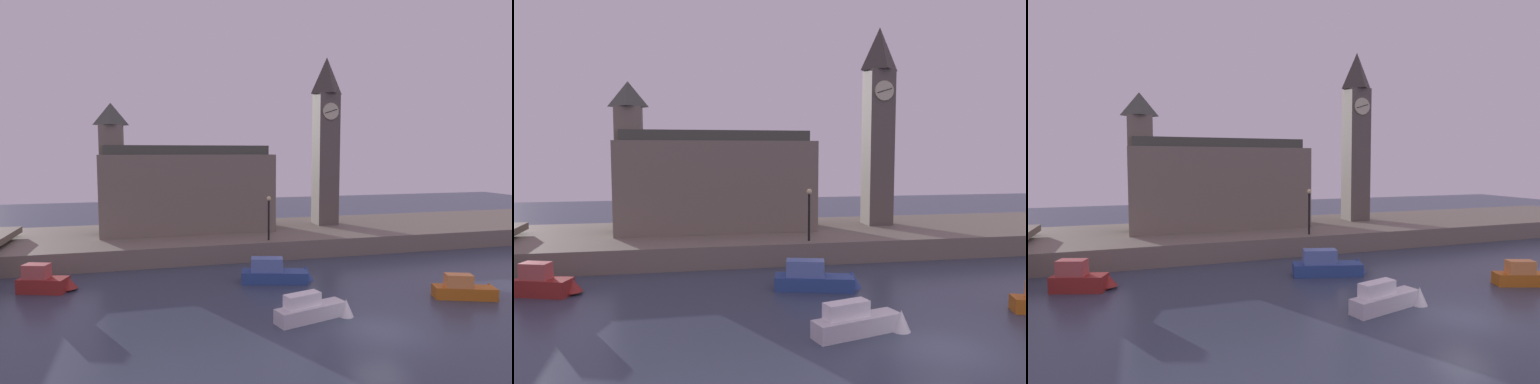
{
  "view_description": "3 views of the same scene",
  "coord_description": "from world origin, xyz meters",
  "views": [
    {
      "loc": [
        -10.81,
        -18.05,
        8.59
      ],
      "look_at": [
        -2.56,
        14.48,
        5.47
      ],
      "focal_mm": 30.35,
      "sensor_mm": 36.0,
      "label": 1
    },
    {
      "loc": [
        -9.9,
        -16.32,
        7.6
      ],
      "look_at": [
        -3.88,
        16.01,
        4.79
      ],
      "focal_mm": 33.75,
      "sensor_mm": 36.0,
      "label": 2
    },
    {
      "loc": [
        -13.97,
        -14.96,
        7.07
      ],
      "look_at": [
        -3.7,
        14.3,
        4.92
      ],
      "focal_mm": 29.41,
      "sensor_mm": 36.0,
      "label": 3
    }
  ],
  "objects": [
    {
      "name": "boat_dinghy_red",
      "position": [
        -16.95,
        10.25,
        0.65
      ],
      "size": [
        3.65,
        2.02,
        1.78
      ],
      "color": "maroon",
      "rests_on": "ground"
    },
    {
      "name": "clock_tower",
      "position": [
        6.2,
        21.32,
        9.84
      ],
      "size": [
        2.28,
        2.32,
        16.11
      ],
      "color": "#5B544C",
      "rests_on": "far_embankment"
    },
    {
      "name": "parliament_hall",
      "position": [
        -7.63,
        21.14,
        5.31
      ],
      "size": [
        15.01,
        5.36,
        11.26
      ],
      "color": "slate",
      "rests_on": "far_embankment"
    },
    {
      "name": "ground_plane",
      "position": [
        0.0,
        0.0,
        0.0
      ],
      "size": [
        120.0,
        120.0,
        0.0
      ],
      "primitive_type": "plane",
      "color": "#384256"
    },
    {
      "name": "far_embankment",
      "position": [
        0.0,
        20.0,
        0.75
      ],
      "size": [
        70.0,
        12.0,
        1.5
      ],
      "primitive_type": "cube",
      "color": "slate",
      "rests_on": "ground"
    },
    {
      "name": "boat_tour_blue",
      "position": [
        -2.43,
        8.71,
        0.58
      ],
      "size": [
        5.19,
        2.46,
        1.79
      ],
      "color": "#2D4C93",
      "rests_on": "ground"
    },
    {
      "name": "boat_patrol_orange",
      "position": [
        7.39,
        2.93,
        0.51
      ],
      "size": [
        4.14,
        2.14,
        1.52
      ],
      "color": "orange",
      "rests_on": "ground"
    },
    {
      "name": "boat_ferry_white",
      "position": [
        -2.56,
        2.09,
        0.52
      ],
      "size": [
        4.52,
        1.96,
        1.49
      ],
      "color": "silver",
      "rests_on": "ground"
    },
    {
      "name": "streetlamp",
      "position": [
        -1.37,
        15.01,
        3.74
      ],
      "size": [
        0.36,
        0.36,
        3.55
      ],
      "color": "black",
      "rests_on": "far_embankment"
    }
  ]
}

